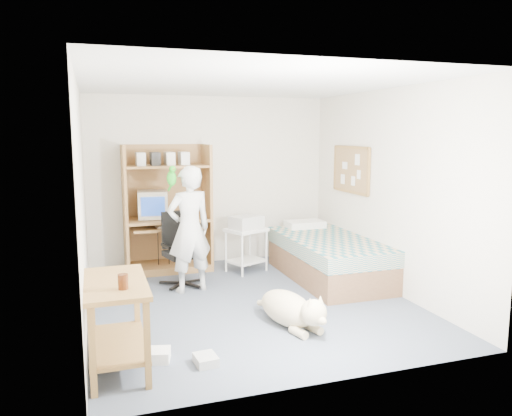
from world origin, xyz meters
The scene contains 21 objects.
floor centered at (0.00, 0.00, 0.00)m, with size 4.00×4.00×0.00m, color #454C5D.
wall_back centered at (0.00, 2.00, 1.25)m, with size 3.60×0.02×2.50m, color silver.
wall_right centered at (1.80, 0.00, 1.25)m, with size 0.02×4.00×2.50m, color silver.
wall_left centered at (-1.80, 0.00, 1.25)m, with size 0.02×4.00×2.50m, color silver.
ceiling centered at (0.00, 0.00, 2.50)m, with size 3.60×4.00×0.02m, color white.
computer_hutch centered at (-0.70, 1.74, 0.82)m, with size 1.20×0.63×1.80m.
bed centered at (1.30, 0.62, 0.29)m, with size 1.02×2.02×0.66m.
side_desk centered at (-1.55, -1.20, 0.49)m, with size 0.50×1.00×0.75m.
corkboard centered at (1.77, 0.90, 1.45)m, with size 0.04×0.94×0.66m.
office_chair centered at (-0.65, 0.94, 0.34)m, with size 0.53×0.54×0.94m.
person centered at (-0.58, 0.64, 0.78)m, with size 0.57×0.38×1.57m, color silver.
parrot centered at (-0.78, 0.66, 1.44)m, with size 0.12×0.20×0.32m.
dog centered at (0.17, -0.82, 0.18)m, with size 0.55×1.11×0.42m.
printer_cart centered at (0.34, 1.28, 0.41)m, with size 0.65×0.59×0.62m.
printer centered at (0.34, 1.28, 0.71)m, with size 0.42×0.32×0.18m, color #B7B7B2.
crt_monitor centered at (-0.90, 1.75, 0.96)m, with size 0.44×0.46×0.38m.
keyboard centered at (-0.66, 1.58, 0.67)m, with size 0.45×0.16×0.03m, color beige.
pencil_cup centered at (-0.38, 1.65, 0.82)m, with size 0.08×0.08×0.12m, color yellow.
drink_glass centered at (-1.50, -1.44, 0.81)m, with size 0.08×0.08×0.12m, color #431D0A.
floor_box_a centered at (-1.24, -1.19, 0.05)m, with size 0.25×0.20×0.10m, color white.
floor_box_b centered at (-0.84, -1.39, 0.04)m, with size 0.18×0.22×0.08m, color #B9BAB5.
Camera 1 is at (-1.69, -5.34, 1.96)m, focal length 35.00 mm.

